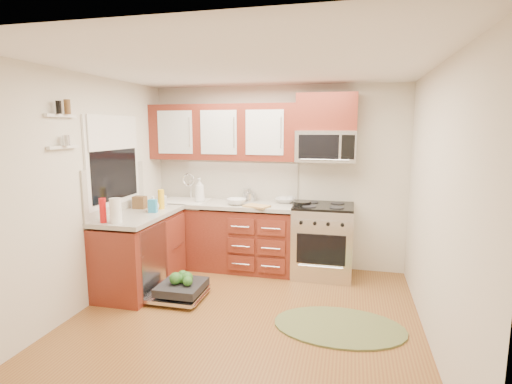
% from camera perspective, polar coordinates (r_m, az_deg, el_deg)
% --- Properties ---
extents(floor, '(3.50, 3.50, 0.00)m').
position_cam_1_polar(floor, '(4.29, -1.65, -17.66)').
color(floor, brown).
rests_on(floor, ground).
extents(ceiling, '(3.50, 3.50, 0.00)m').
position_cam_1_polar(ceiling, '(3.87, -1.83, 17.55)').
color(ceiling, white).
rests_on(ceiling, ground).
extents(wall_back, '(3.50, 0.04, 2.50)m').
position_cam_1_polar(wall_back, '(5.58, 2.97, 2.09)').
color(wall_back, beige).
rests_on(wall_back, ground).
extents(wall_front, '(3.50, 0.04, 2.50)m').
position_cam_1_polar(wall_front, '(2.29, -13.38, -8.48)').
color(wall_front, beige).
rests_on(wall_front, ground).
extents(wall_left, '(0.04, 3.50, 2.50)m').
position_cam_1_polar(wall_left, '(4.66, -22.99, -0.03)').
color(wall_left, beige).
rests_on(wall_left, ground).
extents(wall_right, '(0.04, 3.50, 2.50)m').
position_cam_1_polar(wall_right, '(3.83, 24.44, -1.97)').
color(wall_right, beige).
rests_on(wall_right, ground).
extents(base_cabinet_back, '(2.05, 0.60, 0.85)m').
position_cam_1_polar(base_cabinet_back, '(5.63, -4.98, -6.43)').
color(base_cabinet_back, '#5D1F15').
rests_on(base_cabinet_back, ground).
extents(base_cabinet_left, '(0.60, 1.25, 0.85)m').
position_cam_1_polar(base_cabinet_left, '(5.11, -16.15, -8.40)').
color(base_cabinet_left, '#5D1F15').
rests_on(base_cabinet_left, ground).
extents(countertop_back, '(2.07, 0.64, 0.05)m').
position_cam_1_polar(countertop_back, '(5.52, -5.08, -1.69)').
color(countertop_back, '#A39D95').
rests_on(countertop_back, base_cabinet_back).
extents(countertop_left, '(0.64, 1.27, 0.05)m').
position_cam_1_polar(countertop_left, '(4.98, -16.29, -3.20)').
color(countertop_left, '#A39D95').
rests_on(countertop_left, base_cabinet_left).
extents(backsplash_back, '(2.05, 0.02, 0.57)m').
position_cam_1_polar(backsplash_back, '(5.74, -4.19, 1.88)').
color(backsplash_back, beige).
rests_on(backsplash_back, ground).
extents(backsplash_left, '(0.02, 1.25, 0.57)m').
position_cam_1_polar(backsplash_left, '(5.08, -19.34, 0.44)').
color(backsplash_left, beige).
rests_on(backsplash_left, ground).
extents(upper_cabinets, '(2.05, 0.35, 0.75)m').
position_cam_1_polar(upper_cabinets, '(5.55, -4.78, 8.51)').
color(upper_cabinets, '#5D1F15').
rests_on(upper_cabinets, ground).
extents(cabinet_over_mw, '(0.76, 0.35, 0.47)m').
position_cam_1_polar(cabinet_over_mw, '(5.28, 10.11, 11.19)').
color(cabinet_over_mw, '#5D1F15').
rests_on(cabinet_over_mw, ground).
extents(range, '(0.76, 0.64, 0.95)m').
position_cam_1_polar(range, '(5.34, 9.51, -6.84)').
color(range, silver).
rests_on(range, ground).
extents(microwave, '(0.76, 0.38, 0.40)m').
position_cam_1_polar(microwave, '(5.26, 9.96, 6.46)').
color(microwave, silver).
rests_on(microwave, ground).
extents(sink, '(0.62, 0.50, 0.26)m').
position_cam_1_polar(sink, '(5.70, -10.14, -2.47)').
color(sink, white).
rests_on(sink, ground).
extents(dishwasher, '(0.70, 0.60, 0.20)m').
position_cam_1_polar(dishwasher, '(4.77, -10.99, -13.62)').
color(dishwasher, silver).
rests_on(dishwasher, ground).
extents(window, '(0.03, 1.05, 1.05)m').
position_cam_1_polar(window, '(5.02, -19.70, 4.23)').
color(window, white).
rests_on(window, ground).
extents(window_blind, '(0.02, 0.96, 0.40)m').
position_cam_1_polar(window_blind, '(5.00, -19.66, 8.00)').
color(window_blind, white).
rests_on(window_blind, ground).
extents(shelf_upper, '(0.04, 0.40, 0.03)m').
position_cam_1_polar(shelf_upper, '(4.32, -26.12, 9.77)').
color(shelf_upper, white).
rests_on(shelf_upper, ground).
extents(shelf_lower, '(0.04, 0.40, 0.03)m').
position_cam_1_polar(shelf_lower, '(4.32, -25.84, 5.79)').
color(shelf_lower, white).
rests_on(shelf_lower, ground).
extents(rug, '(1.46, 1.15, 0.02)m').
position_cam_1_polar(rug, '(4.20, 11.78, -18.31)').
color(rug, olive).
rests_on(rug, ground).
extents(skillet, '(0.31, 0.31, 0.05)m').
position_cam_1_polar(skillet, '(5.20, 6.54, -1.56)').
color(skillet, black).
rests_on(skillet, range).
extents(stock_pot, '(0.24, 0.24, 0.12)m').
position_cam_1_polar(stock_pot, '(5.54, -1.00, -0.73)').
color(stock_pot, silver).
rests_on(stock_pot, countertop_back).
extents(cutting_board, '(0.36, 0.29, 0.02)m').
position_cam_1_polar(cutting_board, '(5.15, 0.12, -2.03)').
color(cutting_board, tan).
rests_on(cutting_board, countertop_back).
extents(canister, '(0.12, 0.12, 0.17)m').
position_cam_1_polar(canister, '(5.60, -1.31, -0.34)').
color(canister, silver).
rests_on(canister, countertop_back).
extents(paper_towel_roll, '(0.16, 0.16, 0.27)m').
position_cam_1_polar(paper_towel_roll, '(4.53, -19.41, -2.53)').
color(paper_towel_roll, white).
rests_on(paper_towel_roll, countertop_left).
extents(mustard_bottle, '(0.10, 0.10, 0.24)m').
position_cam_1_polar(mustard_bottle, '(5.15, -13.39, -1.02)').
color(mustard_bottle, yellow).
rests_on(mustard_bottle, countertop_left).
extents(red_bottle, '(0.07, 0.07, 0.27)m').
position_cam_1_polar(red_bottle, '(4.59, -21.04, -2.48)').
color(red_bottle, red).
rests_on(red_bottle, countertop_left).
extents(wooden_box, '(0.16, 0.12, 0.16)m').
position_cam_1_polar(wooden_box, '(5.25, -16.27, -1.43)').
color(wooden_box, brown).
rests_on(wooden_box, countertop_left).
extents(blue_carton, '(0.10, 0.07, 0.16)m').
position_cam_1_polar(blue_carton, '(4.96, -14.53, -1.95)').
color(blue_carton, '#298CC0').
rests_on(blue_carton, countertop_left).
extents(bowl_a, '(0.27, 0.27, 0.06)m').
position_cam_1_polar(bowl_a, '(5.45, 4.21, -1.20)').
color(bowl_a, '#999999').
rests_on(bowl_a, countertop_back).
extents(bowl_b, '(0.32, 0.32, 0.08)m').
position_cam_1_polar(bowl_b, '(5.30, -2.82, -1.39)').
color(bowl_b, '#999999').
rests_on(bowl_b, countertop_back).
extents(cup, '(0.12, 0.12, 0.08)m').
position_cam_1_polar(cup, '(5.49, 4.81, -1.03)').
color(cup, '#999999').
rests_on(cup, countertop_back).
extents(soap_bottle_a, '(0.13, 0.13, 0.33)m').
position_cam_1_polar(soap_bottle_a, '(5.51, -8.05, 0.26)').
color(soap_bottle_a, '#999999').
rests_on(soap_bottle_a, countertop_back).
extents(soap_bottle_b, '(0.11, 0.11, 0.18)m').
position_cam_1_polar(soap_bottle_b, '(5.39, -13.10, -0.89)').
color(soap_bottle_b, '#999999').
rests_on(soap_bottle_b, countertop_left).
extents(soap_bottle_c, '(0.19, 0.19, 0.18)m').
position_cam_1_polar(soap_bottle_c, '(5.03, -14.48, -1.65)').
color(soap_bottle_c, '#999999').
rests_on(soap_bottle_c, countertop_left).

